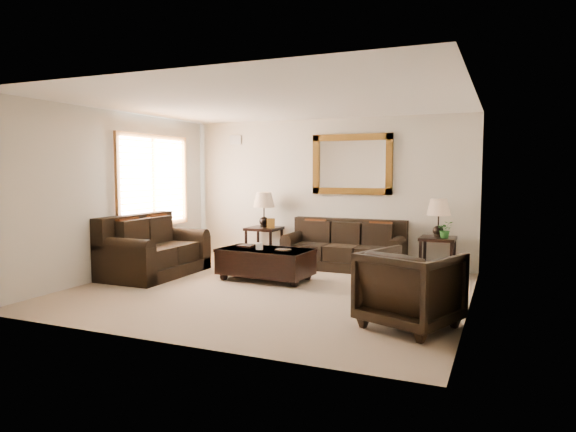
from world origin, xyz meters
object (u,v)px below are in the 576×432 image
at_px(end_table_left, 264,216).
at_px(end_table_right, 438,225).
at_px(armchair, 410,285).
at_px(sofa, 345,251).
at_px(coffee_table, 266,261).
at_px(loveseat, 152,253).

relative_size(end_table_left, end_table_right, 1.05).
height_order(end_table_right, armchair, end_table_right).
distance_m(sofa, end_table_right, 1.67).
height_order(end_table_left, end_table_right, end_table_left).
bearing_deg(armchair, coffee_table, -10.44).
xyz_separation_m(loveseat, end_table_right, (4.38, 1.93, 0.46)).
relative_size(coffee_table, armchair, 1.59).
xyz_separation_m(sofa, armchair, (1.68, -3.09, 0.16)).
height_order(end_table_right, coffee_table, end_table_right).
bearing_deg(end_table_right, armchair, -88.35).
height_order(sofa, coffee_table, sofa).
relative_size(sofa, end_table_right, 1.66).
relative_size(end_table_left, coffee_table, 0.88).
xyz_separation_m(sofa, end_table_left, (-1.63, 0.07, 0.55)).
bearing_deg(armchair, sofa, -39.40).
bearing_deg(sofa, armchair, -61.43).
height_order(end_table_left, armchair, end_table_left).
bearing_deg(sofa, end_table_right, 3.17).
relative_size(sofa, armchair, 2.21).
bearing_deg(end_table_left, coffee_table, -63.50).
distance_m(end_table_left, armchair, 4.60).
relative_size(end_table_right, armchair, 1.33).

